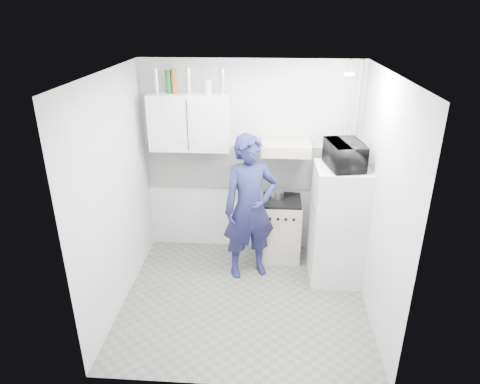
{
  "coord_description": "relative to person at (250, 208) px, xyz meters",
  "views": [
    {
      "loc": [
        0.23,
        -4.1,
        3.17
      ],
      "look_at": [
        -0.07,
        0.3,
        1.25
      ],
      "focal_mm": 32.0,
      "sensor_mm": 36.0,
      "label": 1
    }
  ],
  "objects": [
    {
      "name": "floor",
      "position": [
        -0.03,
        -0.57,
        -0.92
      ],
      "size": [
        2.8,
        2.8,
        0.0
      ],
      "primitive_type": "plane",
      "color": "#545550",
      "rests_on": "ground"
    },
    {
      "name": "ceiling",
      "position": [
        -0.03,
        -0.57,
        1.68
      ],
      "size": [
        2.8,
        2.8,
        0.0
      ],
      "primitive_type": "plane",
      "color": "white",
      "rests_on": "wall_back"
    },
    {
      "name": "wall_back",
      "position": [
        -0.03,
        0.68,
        0.38
      ],
      "size": [
        2.8,
        0.0,
        2.8
      ],
      "primitive_type": "plane",
      "rotation": [
        1.57,
        0.0,
        0.0
      ],
      "color": "silver",
      "rests_on": "floor"
    },
    {
      "name": "wall_left",
      "position": [
        -1.43,
        -0.57,
        0.38
      ],
      "size": [
        0.0,
        2.6,
        2.6
      ],
      "primitive_type": "plane",
      "rotation": [
        1.57,
        0.0,
        1.57
      ],
      "color": "silver",
      "rests_on": "floor"
    },
    {
      "name": "wall_right",
      "position": [
        1.37,
        -0.57,
        0.38
      ],
      "size": [
        0.0,
        2.6,
        2.6
      ],
      "primitive_type": "plane",
      "rotation": [
        1.57,
        0.0,
        -1.57
      ],
      "color": "silver",
      "rests_on": "floor"
    },
    {
      "name": "person",
      "position": [
        0.0,
        0.0,
        0.0
      ],
      "size": [
        0.78,
        0.65,
        1.84
      ],
      "primitive_type": "imported",
      "rotation": [
        0.0,
        0.0,
        0.36
      ],
      "color": "#1B1C45",
      "rests_on": "floor"
    },
    {
      "name": "stove",
      "position": [
        0.4,
        0.43,
        -0.51
      ],
      "size": [
        0.51,
        0.51,
        0.82
      ],
      "primitive_type": "cube",
      "color": "#BAB09C",
      "rests_on": "floor"
    },
    {
      "name": "fridge",
      "position": [
        1.07,
        -0.03,
        -0.18
      ],
      "size": [
        0.63,
        0.63,
        1.48
      ],
      "primitive_type": "cube",
      "rotation": [
        0.0,
        0.0,
        0.02
      ],
      "color": "white",
      "rests_on": "floor"
    },
    {
      "name": "stove_top",
      "position": [
        0.4,
        0.43,
        -0.08
      ],
      "size": [
        0.49,
        0.49,
        0.03
      ],
      "primitive_type": "cube",
      "color": "black",
      "rests_on": "stove"
    },
    {
      "name": "saucepan",
      "position": [
        0.34,
        0.49,
        -0.02
      ],
      "size": [
        0.17,
        0.17,
        0.1
      ],
      "primitive_type": "cylinder",
      "color": "silver",
      "rests_on": "stove_top"
    },
    {
      "name": "microwave",
      "position": [
        1.07,
        -0.03,
        0.71
      ],
      "size": [
        0.6,
        0.46,
        0.3
      ],
      "primitive_type": "imported",
      "rotation": [
        0.0,
        0.0,
        1.76
      ],
      "color": "black",
      "rests_on": "fridge"
    },
    {
      "name": "bottle_a",
      "position": [
        -1.17,
        0.5,
        1.43
      ],
      "size": [
        0.07,
        0.07,
        0.29
      ],
      "primitive_type": "cylinder",
      "color": "silver",
      "rests_on": "upper_cabinet"
    },
    {
      "name": "bottle_b",
      "position": [
        -1.02,
        0.5,
        1.42
      ],
      "size": [
        0.07,
        0.07,
        0.27
      ],
      "primitive_type": "cylinder",
      "color": "#144C1E",
      "rests_on": "upper_cabinet"
    },
    {
      "name": "bottle_c",
      "position": [
        -0.95,
        0.5,
        1.43
      ],
      "size": [
        0.07,
        0.07,
        0.29
      ],
      "primitive_type": "cylinder",
      "color": "brown",
      "rests_on": "upper_cabinet"
    },
    {
      "name": "bottle_d",
      "position": [
        -0.78,
        0.5,
        1.43
      ],
      "size": [
        0.07,
        0.07,
        0.3
      ],
      "primitive_type": "cylinder",
      "color": "silver",
      "rests_on": "upper_cabinet"
    },
    {
      "name": "canister_b",
      "position": [
        -0.54,
        0.5,
        1.37
      ],
      "size": [
        0.09,
        0.09,
        0.17
      ],
      "primitive_type": "cylinder",
      "color": "#B2B7BC",
      "rests_on": "upper_cabinet"
    },
    {
      "name": "bottle_e",
      "position": [
        -0.37,
        0.5,
        1.43
      ],
      "size": [
        0.07,
        0.07,
        0.3
      ],
      "primitive_type": "cylinder",
      "color": "silver",
      "rests_on": "upper_cabinet"
    },
    {
      "name": "upper_cabinet",
      "position": [
        -0.78,
        0.5,
        0.93
      ],
      "size": [
        1.0,
        0.35,
        0.7
      ],
      "primitive_type": "cube",
      "color": "white",
      "rests_on": "wall_back"
    },
    {
      "name": "range_hood",
      "position": [
        0.42,
        0.43,
        0.65
      ],
      "size": [
        0.6,
        0.5,
        0.14
      ],
      "primitive_type": "cube",
      "color": "#BAB09C",
      "rests_on": "wall_back"
    },
    {
      "name": "backsplash",
      "position": [
        -0.03,
        0.66,
        0.28
      ],
      "size": [
        2.74,
        0.03,
        0.6
      ],
      "primitive_type": "cube",
      "color": "white",
      "rests_on": "wall_back"
    },
    {
      "name": "pipe_a",
      "position": [
        1.27,
        0.6,
        0.38
      ],
      "size": [
        0.05,
        0.05,
        2.6
      ],
      "primitive_type": "cylinder",
      "color": "#BAB09C",
      "rests_on": "floor"
    },
    {
      "name": "pipe_b",
      "position": [
        1.15,
        0.6,
        0.38
      ],
      "size": [
        0.04,
        0.04,
        2.6
      ],
      "primitive_type": "cylinder",
      "color": "#BAB09C",
      "rests_on": "floor"
    },
    {
      "name": "ceiling_spot_fixture",
      "position": [
        0.97,
        -0.37,
        1.65
      ],
      "size": [
        0.1,
        0.1,
        0.02
      ],
      "primitive_type": "cylinder",
      "color": "white",
      "rests_on": "ceiling"
    }
  ]
}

